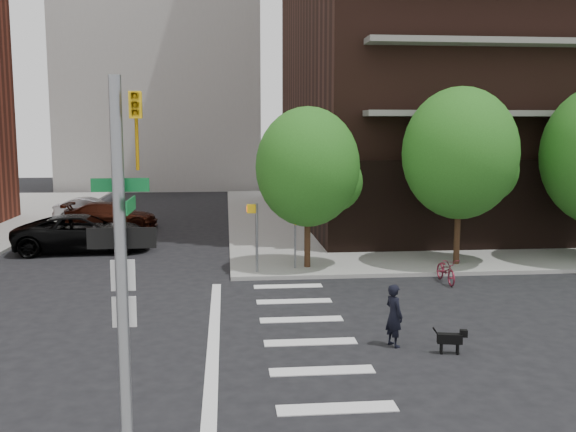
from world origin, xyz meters
TOP-DOWN VIEW (x-y plane):
  - ground at (0.00, 0.00)m, footprint 120.00×120.00m
  - sidewalk_ne at (20.50, 23.50)m, footprint 39.00×33.00m
  - crosswalk at (2.21, -0.00)m, footprint 3.85×13.00m
  - tree_a at (4.00, 8.50)m, footprint 4.00×4.00m
  - tree_b at (10.00, 8.50)m, footprint 4.50×4.50m
  - traffic_signal at (-0.47, -7.49)m, footprint 0.90×0.75m
  - pedestrian_signal at (2.32, 7.92)m, footprint 2.18×0.67m
  - parked_car_black at (-5.50, 13.34)m, footprint 3.18×6.22m
  - parked_car_maroon at (-5.50, 20.19)m, footprint 2.37×5.19m
  - parked_car_silver at (-7.26, 23.47)m, footprint 1.69×4.30m
  - scooter at (8.71, 6.02)m, footprint 0.64×1.75m
  - dog_walker at (5.07, -0.47)m, footprint 0.69×0.58m
  - dog at (6.33, -1.17)m, footprint 0.74×0.31m

SIDE VIEW (x-z plane):
  - ground at x=0.00m, z-range 0.00..0.00m
  - crosswalk at x=2.21m, z-range 0.00..0.01m
  - sidewalk_ne at x=20.50m, z-range 0.00..0.15m
  - dog at x=6.33m, z-range 0.08..0.70m
  - scooter at x=8.71m, z-range 0.00..0.92m
  - parked_car_silver at x=-7.26m, z-range 0.00..1.39m
  - parked_car_maroon at x=-5.50m, z-range 0.00..1.47m
  - dog_walker at x=5.07m, z-range 0.00..1.61m
  - parked_car_black at x=-5.50m, z-range 0.00..1.68m
  - pedestrian_signal at x=2.32m, z-range 0.55..3.15m
  - traffic_signal at x=-0.47m, z-range -0.30..5.70m
  - tree_a at x=4.00m, z-range 1.09..6.99m
  - tree_b at x=10.00m, z-range 1.22..7.87m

